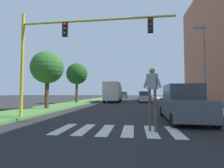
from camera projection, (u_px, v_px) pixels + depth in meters
ground_plane at (130, 102)px, 27.80m from camera, size 140.00×140.00×0.00m
crosswalk at (117, 130)px, 6.90m from camera, size 4.95×2.20×0.01m
median_strip at (83, 102)px, 26.79m from camera, size 3.63×64.00×0.15m
tree_mid at (47, 68)px, 15.29m from camera, size 2.89×2.89×5.08m
tree_far at (77, 74)px, 24.01m from camera, size 2.96×2.96×5.50m
sidewalk_right at (182, 103)px, 24.82m from camera, size 3.00×64.00×0.15m
traffic_light_gantry at (64, 43)px, 9.66m from camera, size 8.72×0.30×6.00m
street_lamp_right at (203, 59)px, 15.57m from camera, size 1.02×0.24×7.50m
pedestrian_performer at (152, 89)px, 6.74m from camera, size 0.71×0.40×2.49m
suv_crossing at (183, 103)px, 9.28m from camera, size 2.06×4.64×1.97m
sedan_midblock at (144, 97)px, 27.33m from camera, size 2.03×4.47×1.72m
sedan_distant at (143, 96)px, 35.68m from camera, size 1.98×4.62×1.68m
sedan_far_horizon at (124, 95)px, 50.04m from camera, size 2.29×4.44×1.74m
truck_box_delivery at (113, 92)px, 27.01m from camera, size 2.40×6.20×3.10m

